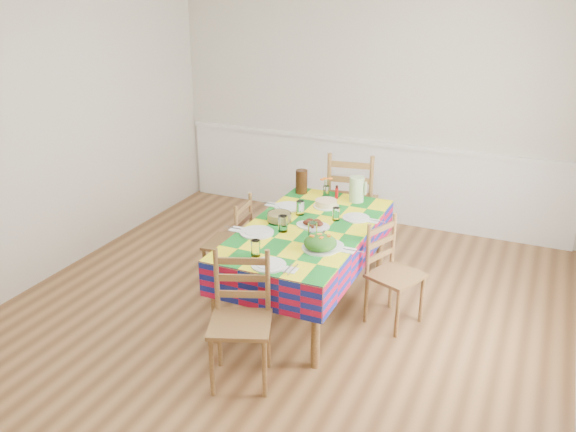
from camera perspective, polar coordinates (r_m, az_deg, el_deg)
The scene contains 22 objects.
room at distance 4.45m, azimuth -1.62°, elevation 4.94°, with size 4.58×5.08×2.78m.
wainscot at distance 6.93m, azimuth 7.38°, elevation 3.58°, with size 4.41×0.06×0.92m.
dining_table at distance 5.02m, azimuth 1.80°, elevation -1.86°, with size 0.97×1.80×0.70m.
setting_near_head at distance 4.39m, azimuth -2.21°, elevation -4.02°, with size 0.41×0.28×0.12m.
setting_left_near at distance 4.88m, azimuth -2.11°, elevation -1.22°, with size 0.50×0.30×0.13m.
setting_left_far at distance 5.33m, azimuth 0.37°, elevation 0.85°, with size 0.46×0.27×0.12m.
setting_right_near at distance 4.69m, azimuth 3.24°, elevation -2.27°, with size 0.49×0.28×0.13m.
setting_right_far at distance 5.16m, azimuth 5.78°, elevation -0.04°, with size 0.43×0.25×0.11m.
meat_platter at distance 4.99m, azimuth 2.35°, elevation -0.75°, with size 0.28×0.20×0.06m.
salad_platter at distance 4.59m, azimuth 3.04°, elevation -2.58°, with size 0.28×0.28×0.12m.
pasta_bowl at distance 5.09m, azimuth -0.83°, elevation -0.10°, with size 0.20×0.20×0.07m.
cake at distance 5.42m, azimuth 3.58°, elevation 1.18°, with size 0.23×0.23×0.06m.
serving_utensils at distance 4.83m, azimuth 2.89°, elevation -1.79°, with size 0.13×0.28×0.01m.
flower_vase at distance 5.66m, azimuth 3.59°, elevation 2.63°, with size 0.12×0.10×0.19m.
hot_sauce at distance 5.62m, azimuth 4.57°, elevation 2.26°, with size 0.03×0.03×0.12m, color red.
green_pitcher at distance 5.54m, azimuth 6.45°, elevation 2.51°, with size 0.14×0.14×0.23m, color #A5C98D.
tea_pitcher at distance 5.72m, azimuth 1.27°, elevation 3.24°, with size 0.11×0.11×0.22m, color black.
name_card at distance 4.28m, azimuth -2.81°, elevation -5.06°, with size 0.07×0.02×0.02m, color white.
chair_near at distance 4.19m, azimuth -4.44°, elevation -9.72°, with size 0.52×0.51×0.92m.
chair_far at distance 6.03m, azimuth 5.94°, elevation 1.20°, with size 0.54×0.52×1.06m.
chair_left at distance 5.39m, azimuth -5.31°, elevation -2.59°, with size 0.39×0.41×0.85m.
chair_right at distance 4.92m, azimuth 9.68°, elevation -5.34°, with size 0.48×0.49×0.86m.
Camera 1 is at (1.85, -3.83, 2.65)m, focal length 38.00 mm.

